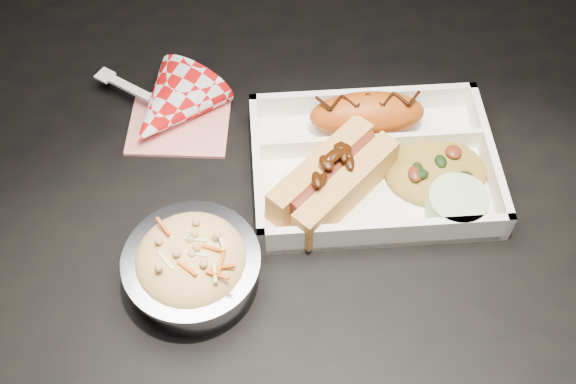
{
  "coord_description": "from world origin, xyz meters",
  "views": [
    {
      "loc": [
        -0.1,
        -0.39,
        1.37
      ],
      "look_at": [
        -0.05,
        -0.01,
        0.81
      ],
      "focal_mm": 45.0,
      "sensor_mm": 36.0,
      "label": 1
    }
  ],
  "objects_px": {
    "food_tray": "(372,168)",
    "foil_coleslaw_cup": "(192,265)",
    "hotdog": "(333,178)",
    "napkin_fork": "(168,110)",
    "dining_table": "(332,258)",
    "fried_pastry": "(367,114)"
  },
  "relations": [
    {
      "from": "food_tray",
      "to": "foil_coleslaw_cup",
      "type": "distance_m",
      "value": 0.22
    },
    {
      "from": "dining_table",
      "to": "hotdog",
      "type": "height_order",
      "value": "hotdog"
    },
    {
      "from": "food_tray",
      "to": "foil_coleslaw_cup",
      "type": "height_order",
      "value": "foil_coleslaw_cup"
    },
    {
      "from": "dining_table",
      "to": "hotdog",
      "type": "xyz_separation_m",
      "value": [
        -0.0,
        0.02,
        0.12
      ]
    },
    {
      "from": "dining_table",
      "to": "foil_coleslaw_cup",
      "type": "bearing_deg",
      "value": -157.79
    },
    {
      "from": "food_tray",
      "to": "foil_coleslaw_cup",
      "type": "xyz_separation_m",
      "value": [
        -0.19,
        -0.11,
        0.02
      ]
    },
    {
      "from": "hotdog",
      "to": "dining_table",
      "type": "bearing_deg",
      "value": -127.22
    },
    {
      "from": "foil_coleslaw_cup",
      "to": "hotdog",
      "type": "bearing_deg",
      "value": 29.43
    },
    {
      "from": "dining_table",
      "to": "food_tray",
      "type": "relative_size",
      "value": 4.63
    },
    {
      "from": "dining_table",
      "to": "food_tray",
      "type": "xyz_separation_m",
      "value": [
        0.04,
        0.05,
        0.1
      ]
    },
    {
      "from": "dining_table",
      "to": "hotdog",
      "type": "distance_m",
      "value": 0.13
    },
    {
      "from": "napkin_fork",
      "to": "hotdog",
      "type": "bearing_deg",
      "value": 1.74
    },
    {
      "from": "hotdog",
      "to": "napkin_fork",
      "type": "height_order",
      "value": "napkin_fork"
    },
    {
      "from": "fried_pastry",
      "to": "napkin_fork",
      "type": "height_order",
      "value": "napkin_fork"
    },
    {
      "from": "food_tray",
      "to": "foil_coleslaw_cup",
      "type": "relative_size",
      "value": 2.03
    },
    {
      "from": "hotdog",
      "to": "food_tray",
      "type": "bearing_deg",
      "value": -12.92
    },
    {
      "from": "food_tray",
      "to": "napkin_fork",
      "type": "height_order",
      "value": "napkin_fork"
    },
    {
      "from": "fried_pastry",
      "to": "hotdog",
      "type": "relative_size",
      "value": 0.87
    },
    {
      "from": "hotdog",
      "to": "foil_coleslaw_cup",
      "type": "distance_m",
      "value": 0.17
    },
    {
      "from": "dining_table",
      "to": "napkin_fork",
      "type": "height_order",
      "value": "napkin_fork"
    },
    {
      "from": "foil_coleslaw_cup",
      "to": "food_tray",
      "type": "bearing_deg",
      "value": 29.04
    },
    {
      "from": "dining_table",
      "to": "napkin_fork",
      "type": "relative_size",
      "value": 7.7
    }
  ]
}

